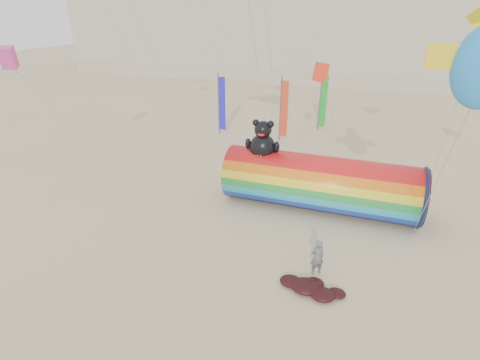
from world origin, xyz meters
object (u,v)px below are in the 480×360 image
(kite_handler, at_px, (317,257))
(fabric_bundle, at_px, (310,287))
(windsock_assembly, at_px, (320,182))
(hotel_building, at_px, (261,5))

(kite_handler, xyz_separation_m, fabric_bundle, (-0.03, -1.17, -0.64))
(windsock_assembly, height_order, kite_handler, windsock_assembly)
(hotel_building, bearing_deg, fabric_bundle, -70.82)
(windsock_assembly, xyz_separation_m, fabric_bundle, (0.81, -6.85, -1.41))
(hotel_building, relative_size, fabric_bundle, 23.06)
(windsock_assembly, xyz_separation_m, kite_handler, (0.84, -5.69, -0.77))
(hotel_building, relative_size, kite_handler, 37.22)
(kite_handler, height_order, fabric_bundle, kite_handler)
(windsock_assembly, distance_m, kite_handler, 5.80)
(hotel_building, distance_m, kite_handler, 51.06)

